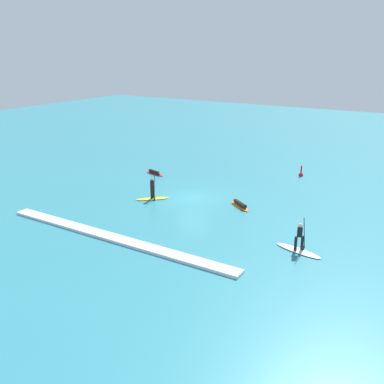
# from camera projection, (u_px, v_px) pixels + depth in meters

# --- Properties ---
(ground_plane) EXTENTS (120.00, 120.00, 0.00)m
(ground_plane) POSITION_uv_depth(u_px,v_px,m) (192.00, 198.00, 35.41)
(ground_plane) COLOR teal
(ground_plane) RESTS_ON ground
(surfer_on_red_board) EXTENTS (2.49, 1.13, 0.39)m
(surfer_on_red_board) POSITION_uv_depth(u_px,v_px,m) (155.00, 173.00, 42.02)
(surfer_on_red_board) COLOR red
(surfer_on_red_board) RESTS_ON ground_plane
(surfer_on_white_board) EXTENTS (3.07, 1.36, 2.22)m
(surfer_on_white_board) POSITION_uv_depth(u_px,v_px,m) (299.00, 245.00, 25.95)
(surfer_on_white_board) COLOR white
(surfer_on_white_board) RESTS_ON ground_plane
(surfer_on_orange_board) EXTENTS (2.36, 1.95, 0.44)m
(surfer_on_orange_board) POSITION_uv_depth(u_px,v_px,m) (240.00, 205.00, 33.35)
(surfer_on_orange_board) COLOR orange
(surfer_on_orange_board) RESTS_ON ground_plane
(surfer_on_yellow_board) EXTENTS (2.36, 2.35, 2.36)m
(surfer_on_yellow_board) POSITION_uv_depth(u_px,v_px,m) (152.00, 194.00, 34.94)
(surfer_on_yellow_board) COLOR yellow
(surfer_on_yellow_board) RESTS_ON ground_plane
(marker_buoy) EXTENTS (0.42, 0.42, 1.13)m
(marker_buoy) POSITION_uv_depth(u_px,v_px,m) (301.00, 174.00, 41.41)
(marker_buoy) COLOR red
(marker_buoy) RESTS_ON ground_plane
(wave_crest) EXTENTS (17.97, 0.90, 0.18)m
(wave_crest) POSITION_uv_depth(u_px,v_px,m) (114.00, 238.00, 27.71)
(wave_crest) COLOR white
(wave_crest) RESTS_ON ground_plane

